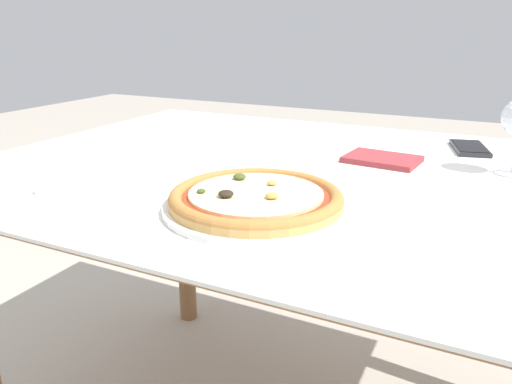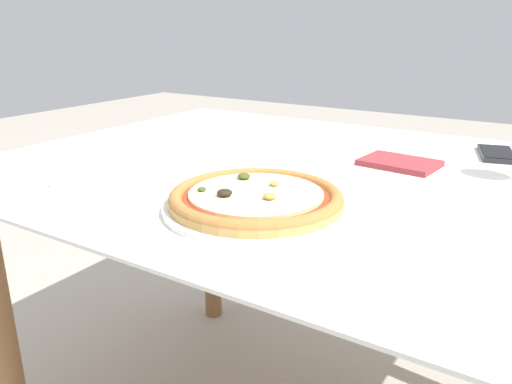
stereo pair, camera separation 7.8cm
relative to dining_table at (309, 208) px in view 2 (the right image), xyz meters
name	(u,v)px [view 2 (the right image)]	position (x,y,z in m)	size (l,w,h in m)	color
dining_table	(309,208)	(0.00, 0.00, 0.00)	(1.34, 0.99, 0.73)	brown
pizza_plate	(256,200)	(0.03, -0.26, 0.10)	(0.30, 0.30, 0.04)	white
fork	(95,176)	(-0.33, -0.27, 0.09)	(0.06, 0.17, 0.00)	silver
cell_phone	(497,154)	(0.30, 0.32, 0.09)	(0.10, 0.16, 0.01)	#232328
napkin_folded	(400,163)	(0.14, 0.12, 0.09)	(0.16, 0.13, 0.01)	#933338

